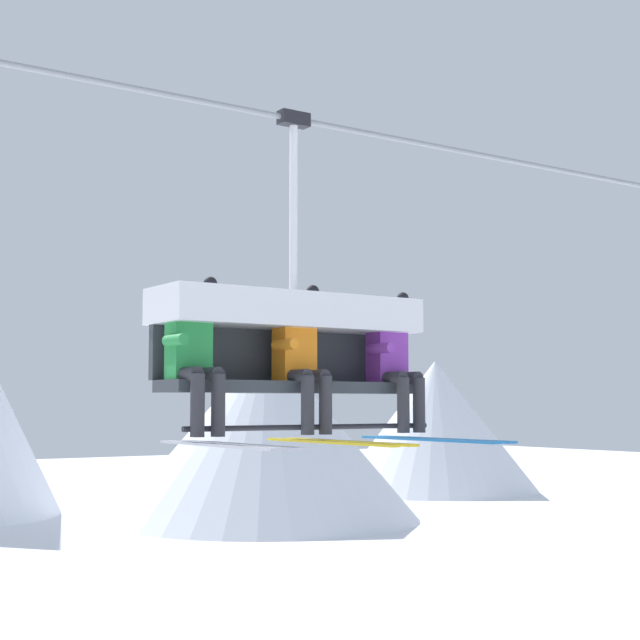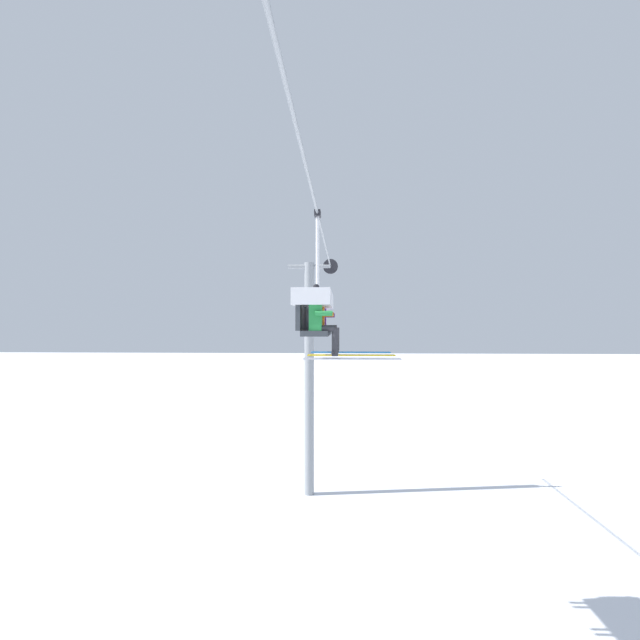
{
  "view_description": "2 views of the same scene",
  "coord_description": "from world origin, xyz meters",
  "px_view_note": "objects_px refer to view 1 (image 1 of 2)",
  "views": [
    {
      "loc": [
        -3.29,
        -7.83,
        6.08
      ],
      "look_at": [
        1.45,
        -0.8,
        6.8
      ],
      "focal_mm": 55.0,
      "sensor_mm": 36.0,
      "label": 1
    },
    {
      "loc": [
        -8.56,
        -1.33,
        6.38
      ],
      "look_at": [
        1.15,
        -0.85,
        6.46
      ],
      "focal_mm": 28.0,
      "sensor_mm": 36.0,
      "label": 2
    }
  ],
  "objects_px": {
    "chairlift_chair": "(289,328)",
    "skier_purple": "(396,362)",
    "skier_green": "(196,356)",
    "skier_orange": "(302,359)"
  },
  "relations": [
    {
      "from": "skier_green",
      "to": "skier_purple",
      "type": "height_order",
      "value": "same"
    },
    {
      "from": "chairlift_chair",
      "to": "skier_orange",
      "type": "height_order",
      "value": "chairlift_chair"
    },
    {
      "from": "skier_purple",
      "to": "skier_orange",
      "type": "bearing_deg",
      "value": 180.0
    },
    {
      "from": "chairlift_chair",
      "to": "skier_purple",
      "type": "relative_size",
      "value": 1.61
    },
    {
      "from": "skier_green",
      "to": "skier_orange",
      "type": "bearing_deg",
      "value": 0.0
    },
    {
      "from": "chairlift_chair",
      "to": "skier_green",
      "type": "bearing_deg",
      "value": -167.8
    },
    {
      "from": "chairlift_chair",
      "to": "skier_purple",
      "type": "distance_m",
      "value": 1.06
    },
    {
      "from": "skier_green",
      "to": "skier_orange",
      "type": "relative_size",
      "value": 1.0
    },
    {
      "from": "skier_green",
      "to": "chairlift_chair",
      "type": "bearing_deg",
      "value": 12.2
    },
    {
      "from": "skier_orange",
      "to": "skier_purple",
      "type": "height_order",
      "value": "same"
    }
  ]
}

